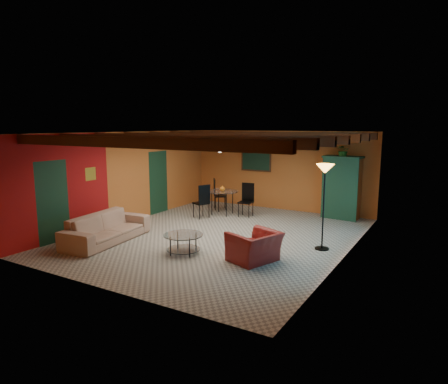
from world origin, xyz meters
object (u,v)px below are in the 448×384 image
Objects in this scene: sofa at (107,228)px; potted_plant at (343,150)px; armchair at (254,247)px; coffee_table at (183,244)px; dining_table at (222,198)px; floor_lamp at (323,207)px; vase at (222,179)px; armoire at (342,188)px.

potted_plant is (4.38, 5.58, 1.78)m from sofa.
armchair reaches higher than coffee_table.
floor_lamp is at bearing -27.02° from dining_table.
dining_table is (-2.92, 3.57, 0.22)m from armchair.
floor_lamp is at bearing -82.56° from potted_plant.
armchair is 4.69m from vase.
armchair is at bearing -90.87° from armoire.
coffee_table is at bearing -106.64° from armoire.
sofa is at bearing -122.77° from armoire.
armchair is 0.49× the size of floor_lamp.
armoire is 1.18m from potted_plant.
sofa is at bearing -174.59° from coffee_table.
coffee_table is at bearing -91.42° from sofa.
coffee_table is (2.21, 0.21, -0.12)m from sofa.
dining_table is 4.08m from potted_plant.
floor_lamp reaches higher than dining_table.
floor_lamp is 4.26× the size of potted_plant.
sofa is 5.32m from floor_lamp.
potted_plant reaches higher than armoire.
vase is at bearing -151.90° from armoire.
sofa is 2.22m from coffee_table.
vase is (-1.29, 3.92, 0.94)m from coffee_table.
armchair is 5.36m from potted_plant.
sofa is 7.12m from armoire.
dining_table is at bearing 108.28° from coffee_table.
vase is (-2.92, 3.57, 0.85)m from armchair.
armoire is at bearing 67.96° from coffee_table.
armoire is 10.18× the size of vase.
armchair is (3.83, 0.56, -0.03)m from sofa.
armchair is 1.99m from floor_lamp.
floor_lamp is at bearing -77.17° from armoire.
dining_table is at bearing -157.30° from potted_plant.
armchair is 0.48× the size of dining_table.
armoire reaches higher than vase.
dining_table reaches higher than coffee_table.
coffee_table is 6.10m from potted_plant.
floor_lamp reaches higher than sofa.
vase reaches higher than coffee_table.
potted_plant is at bearing -44.99° from sofa.
vase is (-3.92, 2.00, 0.16)m from floor_lamp.
coffee_table is 0.43× the size of dining_table.
dining_table is 3.78m from armoire.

